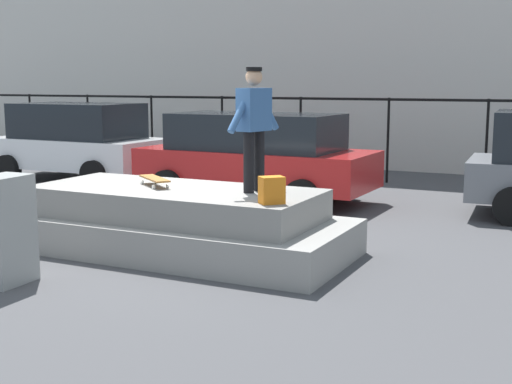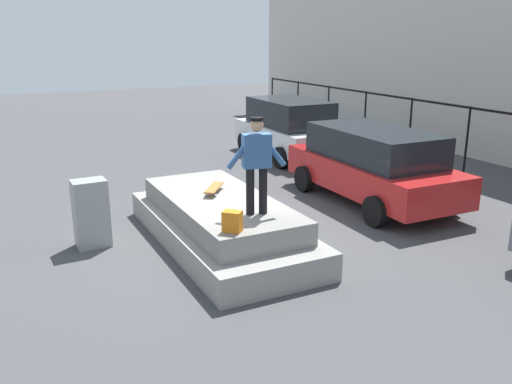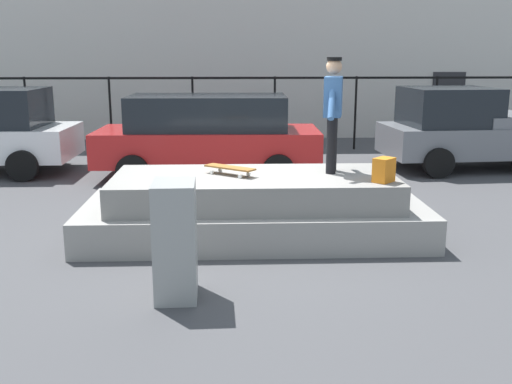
% 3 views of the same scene
% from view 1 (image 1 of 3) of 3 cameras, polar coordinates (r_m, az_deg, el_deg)
% --- Properties ---
extents(ground_plane, '(60.00, 60.00, 0.00)m').
position_cam_1_polar(ground_plane, '(9.87, -7.45, -4.53)').
color(ground_plane, '#424244').
extents(concrete_ledge, '(4.82, 2.09, 0.88)m').
position_cam_1_polar(concrete_ledge, '(9.54, -6.69, -2.53)').
color(concrete_ledge, gray).
rests_on(concrete_ledge, ground_plane).
extents(skateboarder, '(0.33, 1.00, 1.62)m').
position_cam_1_polar(skateboarder, '(8.97, -0.17, 5.96)').
color(skateboarder, black).
rests_on(skateboarder, concrete_ledge).
extents(skateboard, '(0.74, 0.62, 0.12)m').
position_cam_1_polar(skateboard, '(9.65, -8.40, 1.07)').
color(skateboard, brown).
rests_on(skateboard, concrete_ledge).
extents(backpack, '(0.34, 0.34, 0.33)m').
position_cam_1_polar(backpack, '(8.17, 1.31, 0.16)').
color(backpack, orange).
rests_on(backpack, concrete_ledge).
extents(car_white_hatchback_near, '(4.13, 2.22, 1.82)m').
position_cam_1_polar(car_white_hatchback_near, '(16.82, -14.53, 4.18)').
color(car_white_hatchback_near, white).
rests_on(car_white_hatchback_near, ground_plane).
extents(car_red_hatchback_mid, '(4.63, 2.25, 1.71)m').
position_cam_1_polar(car_red_hatchback_mid, '(13.46, -0.01, 3.12)').
color(car_red_hatchback_mid, '#B21E1E').
rests_on(car_red_hatchback_mid, ground_plane).
extents(utility_box, '(0.46, 0.61, 1.26)m').
position_cam_1_polar(utility_box, '(8.43, -20.09, -2.97)').
color(utility_box, gray).
rests_on(utility_box, ground_plane).
extents(fence_row, '(24.06, 0.06, 1.96)m').
position_cam_1_polar(fence_row, '(16.49, 7.23, 5.71)').
color(fence_row, black).
rests_on(fence_row, ground_plane).
extents(warehouse_building, '(33.54, 7.20, 7.24)m').
position_cam_1_polar(warehouse_building, '(21.90, 12.25, 12.34)').
color(warehouse_building, beige).
rests_on(warehouse_building, ground_plane).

